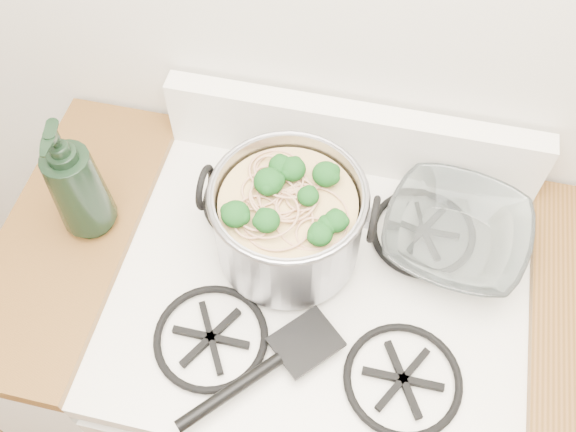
{
  "coord_description": "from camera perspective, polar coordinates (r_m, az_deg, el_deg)",
  "views": [
    {
      "loc": [
        0.06,
        0.72,
        1.98
      ],
      "look_at": [
        -0.08,
        1.32,
        1.03
      ],
      "focal_mm": 40.0,
      "sensor_mm": 36.0,
      "label": 1
    }
  ],
  "objects": [
    {
      "name": "spatula",
      "position": [
        1.12,
        1.61,
        -10.99
      ],
      "size": [
        0.42,
        0.42,
        0.02
      ],
      "primitive_type": null,
      "rotation": [
        0.0,
        0.0,
        -0.73
      ],
      "color": "black",
      "rests_on": "gas_range"
    },
    {
      "name": "counter_left",
      "position": [
        1.71,
        -14.77,
        -9.28
      ],
      "size": [
        0.25,
        0.65,
        0.92
      ],
      "color": "silver",
      "rests_on": "ground"
    },
    {
      "name": "gas_range",
      "position": [
        1.63,
        2.24,
        -13.65
      ],
      "size": [
        0.76,
        0.66,
        0.92
      ],
      "color": "white",
      "rests_on": "ground"
    },
    {
      "name": "bottle",
      "position": [
        1.2,
        -18.53,
        3.11
      ],
      "size": [
        0.12,
        0.12,
        0.27
      ],
      "primitive_type": "imported",
      "rotation": [
        0.0,
        0.0,
        0.2
      ],
      "color": "black",
      "rests_on": "counter_left"
    },
    {
      "name": "stock_pot",
      "position": [
        1.14,
        -0.0,
        -0.46
      ],
      "size": [
        0.31,
        0.28,
        0.19
      ],
      "color": "#97979F",
      "rests_on": "gas_range"
    },
    {
      "name": "glass_bowl",
      "position": [
        1.25,
        14.49,
        -2.03
      ],
      "size": [
        0.12,
        0.12,
        0.03
      ],
      "primitive_type": "imported",
      "rotation": [
        0.0,
        0.0,
        -0.17
      ],
      "color": "white",
      "rests_on": "gas_range"
    }
  ]
}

